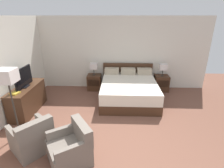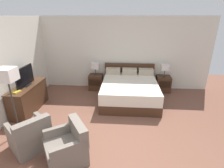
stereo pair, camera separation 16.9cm
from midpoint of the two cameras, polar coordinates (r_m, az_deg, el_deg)
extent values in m
plane|color=brown|center=(3.65, 0.12, -23.00)|extent=(10.85, 10.85, 0.00)
cube|color=silver|center=(6.38, 2.54, 9.89)|extent=(6.58, 0.06, 2.56)
cube|color=silver|center=(5.19, -30.06, 4.30)|extent=(0.06, 5.42, 2.56)
cube|color=#422819|center=(5.67, 6.51, -3.94)|extent=(1.72, 2.02, 0.28)
cube|color=beige|center=(5.54, 6.64, -1.06)|extent=(1.71, 2.00, 0.34)
cube|color=#422819|center=(6.50, 6.35, 2.65)|extent=(1.79, 0.05, 0.95)
cube|color=tan|center=(6.24, 1.16, 4.30)|extent=(0.51, 0.28, 0.20)
cube|color=tan|center=(6.24, 6.49, 4.16)|extent=(0.51, 0.28, 0.20)
cube|color=tan|center=(6.29, 11.77, 3.98)|extent=(0.51, 0.28, 0.20)
cube|color=#422819|center=(6.43, -4.56, 0.66)|extent=(0.49, 0.43, 0.56)
cube|color=black|center=(6.22, -4.86, 0.44)|extent=(0.41, 0.01, 0.25)
cube|color=#422819|center=(6.53, 17.06, 0.06)|extent=(0.49, 0.43, 0.56)
cube|color=black|center=(6.32, 17.50, -0.16)|extent=(0.41, 0.01, 0.25)
cylinder|color=#332D28|center=(6.34, -4.64, 3.10)|extent=(0.11, 0.11, 0.02)
cylinder|color=#332D28|center=(6.30, -4.67, 4.10)|extent=(0.02, 0.02, 0.21)
cube|color=silver|center=(6.24, -4.72, 5.92)|extent=(0.26, 0.26, 0.20)
cylinder|color=#332D28|center=(6.44, 17.33, 2.46)|extent=(0.11, 0.11, 0.02)
cylinder|color=#332D28|center=(6.40, 17.45, 3.44)|extent=(0.02, 0.02, 0.21)
cube|color=silver|center=(6.34, 17.65, 5.22)|extent=(0.26, 0.26, 0.20)
cube|color=#422819|center=(5.48, -24.72, -4.09)|extent=(0.47, 1.39, 0.75)
cube|color=#482C1C|center=(5.35, -25.32, -0.54)|extent=(0.48, 1.43, 0.02)
cube|color=black|center=(5.33, -25.38, -0.35)|extent=(0.18, 0.25, 0.02)
cube|color=black|center=(5.25, -25.83, 2.28)|extent=(0.04, 0.82, 0.52)
cube|color=black|center=(5.24, -25.64, 2.28)|extent=(0.01, 0.80, 0.50)
cube|color=gold|center=(4.98, -28.02, -2.23)|extent=(0.23, 0.23, 0.03)
cube|color=#70665B|center=(4.08, -24.03, -16.02)|extent=(0.96, 0.96, 0.40)
cube|color=#70665B|center=(3.65, -23.26, -13.31)|extent=(0.56, 0.62, 0.36)
cube|color=#70665B|center=(3.86, -28.81, -13.99)|extent=(0.54, 0.47, 0.18)
cube|color=#70665B|center=(4.00, -20.74, -11.22)|extent=(0.54, 0.47, 0.18)
cube|color=#70665B|center=(3.56, -13.52, -20.73)|extent=(0.94, 0.94, 0.40)
cube|color=#70665B|center=(3.38, -9.55, -14.74)|extent=(0.51, 0.66, 0.36)
cube|color=#70665B|center=(3.15, -12.40, -20.13)|extent=(0.57, 0.42, 0.18)
cube|color=#70665B|center=(3.61, -15.28, -14.38)|extent=(0.57, 0.42, 0.18)
cylinder|color=#332D28|center=(4.70, -26.94, -13.97)|extent=(0.28, 0.28, 0.02)
cylinder|color=#332D28|center=(4.38, -28.36, -6.95)|extent=(0.03, 0.03, 1.28)
cube|color=silver|center=(4.11, -30.24, 2.67)|extent=(0.34, 0.34, 0.28)
camera|label=1|loc=(0.08, -89.02, 0.38)|focal=28.00mm
camera|label=2|loc=(0.08, 90.98, -0.38)|focal=28.00mm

